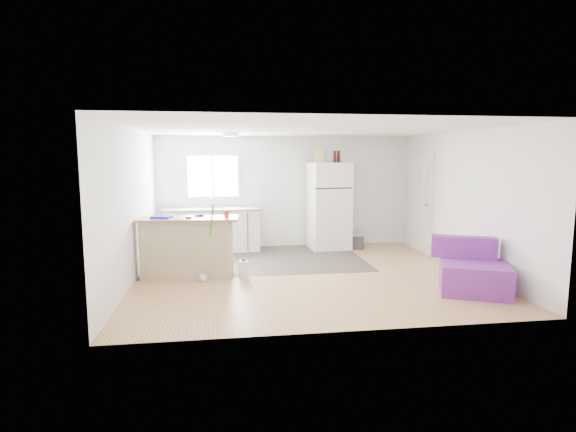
% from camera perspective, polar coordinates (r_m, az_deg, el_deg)
% --- Properties ---
extents(room, '(5.51, 5.01, 2.41)m').
position_cam_1_polar(room, '(7.36, 2.32, 1.62)').
color(room, olive).
rests_on(room, ground).
extents(vinyl_zone, '(4.05, 2.50, 0.00)m').
position_cam_1_polar(vinyl_zone, '(8.69, -3.98, -5.49)').
color(vinyl_zone, '#352D28').
rests_on(vinyl_zone, floor).
extents(window, '(1.18, 0.06, 0.98)m').
position_cam_1_polar(window, '(9.69, -9.51, 5.01)').
color(window, white).
rests_on(window, back_wall).
extents(interior_door, '(0.11, 0.92, 2.10)m').
position_cam_1_polar(interior_door, '(9.69, 16.62, 1.64)').
color(interior_door, white).
rests_on(interior_door, right_wall).
extents(ceiling_fixture, '(0.30, 0.30, 0.07)m').
position_cam_1_polar(ceiling_fixture, '(8.40, -7.38, 10.22)').
color(ceiling_fixture, white).
rests_on(ceiling_fixture, ceiling).
extents(kitchen_cabinets, '(2.03, 0.69, 1.17)m').
position_cam_1_polar(kitchen_cabinets, '(9.50, -9.64, -1.67)').
color(kitchen_cabinets, white).
rests_on(kitchen_cabinets, floor).
extents(peninsula, '(1.63, 0.73, 0.98)m').
position_cam_1_polar(peninsula, '(7.54, -12.61, -3.82)').
color(peninsula, tan).
rests_on(peninsula, floor).
extents(refrigerator, '(0.87, 0.83, 1.84)m').
position_cam_1_polar(refrigerator, '(9.61, 5.21, 1.29)').
color(refrigerator, white).
rests_on(refrigerator, floor).
extents(cooler, '(0.49, 0.37, 0.35)m').
position_cam_1_polar(cooler, '(9.73, 8.23, -3.10)').
color(cooler, '#313133').
rests_on(cooler, floor).
extents(purple_seat, '(1.21, 1.21, 0.77)m').
position_cam_1_polar(purple_seat, '(7.12, 22.39, -6.66)').
color(purple_seat, '#732D93').
rests_on(purple_seat, floor).
extents(cleaner_jug, '(0.16, 0.12, 0.33)m').
position_cam_1_polar(cleaner_jug, '(7.36, -5.64, -6.76)').
color(cleaner_jug, silver).
rests_on(cleaner_jug, floor).
extents(mop, '(0.27, 0.33, 1.22)m').
position_cam_1_polar(mop, '(7.26, -10.50, -6.33)').
color(mop, green).
rests_on(mop, floor).
extents(red_cup, '(0.09, 0.09, 0.12)m').
position_cam_1_polar(red_cup, '(7.43, -7.82, 0.36)').
color(red_cup, red).
rests_on(red_cup, peninsula).
extents(blue_tray, '(0.34, 0.28, 0.04)m').
position_cam_1_polar(blue_tray, '(7.49, -15.80, -0.13)').
color(blue_tray, '#1528C9').
rests_on(blue_tray, peninsula).
extents(tool_a, '(0.15, 0.09, 0.03)m').
position_cam_1_polar(tool_a, '(7.56, -11.21, 0.06)').
color(tool_a, black).
rests_on(tool_a, peninsula).
extents(tool_b, '(0.10, 0.05, 0.03)m').
position_cam_1_polar(tool_b, '(7.33, -12.47, -0.22)').
color(tool_b, black).
rests_on(tool_b, peninsula).
extents(cardboard_box, '(0.22, 0.16, 0.30)m').
position_cam_1_polar(cardboard_box, '(9.47, 4.01, 7.68)').
color(cardboard_box, tan).
rests_on(cardboard_box, refrigerator).
extents(bottle_left, '(0.08, 0.08, 0.25)m').
position_cam_1_polar(bottle_left, '(9.54, 5.98, 7.51)').
color(bottle_left, '#361109').
rests_on(bottle_left, refrigerator).
extents(bottle_right, '(0.09, 0.09, 0.25)m').
position_cam_1_polar(bottle_right, '(9.59, 6.45, 7.50)').
color(bottle_right, '#361109').
rests_on(bottle_right, refrigerator).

